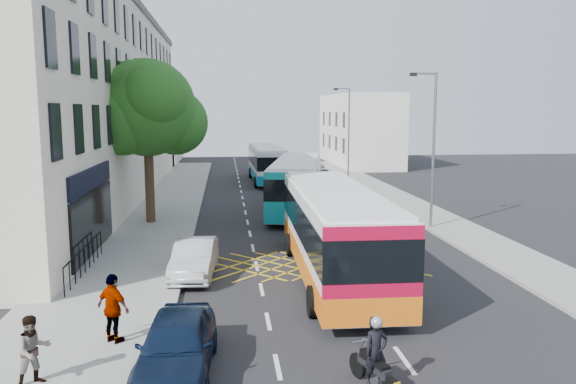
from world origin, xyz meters
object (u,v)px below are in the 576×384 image
object	(u,v)px
bus_near	(335,231)
parked_car_silver	(195,258)
pedestrian_far	(113,308)
distant_car_grey	(264,166)
lamp_far	(348,129)
bus_mid	(296,185)
pedestrian_near	(33,350)
bus_far	(267,163)
distant_car_silver	(315,166)
red_hatchback	(366,208)
lamp_near	(432,142)
motorbike	(375,356)
street_tree	(147,109)
parked_car_blue	(177,345)

from	to	relation	value
bus_near	parked_car_silver	world-z (taller)	bus_near
pedestrian_far	parked_car_silver	bearing A→B (deg)	-69.10
bus_near	distant_car_grey	distance (m)	36.74
lamp_far	bus_mid	size ratio (longest dim) A/B	0.68
bus_mid	pedestrian_near	world-z (taller)	bus_mid
parked_car_silver	pedestrian_far	world-z (taller)	pedestrian_far
bus_far	parked_car_silver	xyz separation A→B (m)	(-4.84, -27.89, -0.95)
pedestrian_far	distant_car_silver	bearing A→B (deg)	-69.47
bus_mid	red_hatchback	bearing A→B (deg)	-27.56
lamp_near	pedestrian_far	size ratio (longest dim) A/B	4.33
parked_car_silver	pedestrian_near	xyz separation A→B (m)	(-3.09, -8.45, 0.26)
motorbike	pedestrian_far	distance (m)	6.92
lamp_near	parked_car_silver	size ratio (longest dim) A/B	1.91
lamp_far	bus_far	world-z (taller)	lamp_far
street_tree	parked_car_silver	size ratio (longest dim) A/B	2.10
motorbike	distant_car_grey	size ratio (longest dim) A/B	0.45
motorbike	pedestrian_near	size ratio (longest dim) A/B	1.19
parked_car_blue	pedestrian_far	distance (m)	2.50
red_hatchback	street_tree	bearing A→B (deg)	0.60
motorbike	bus_far	bearing A→B (deg)	70.80
lamp_far	red_hatchback	world-z (taller)	lamp_far
lamp_near	bus_far	bearing A→B (deg)	108.52
bus_mid	bus_far	size ratio (longest dim) A/B	1.07
motorbike	distant_car_grey	world-z (taller)	motorbike
pedestrian_near	bus_mid	bearing A→B (deg)	32.76
bus_far	lamp_far	bearing A→B (deg)	-7.45
distant_car_grey	distant_car_silver	xyz separation A→B (m)	(5.22, -0.44, 0.02)
bus_far	pedestrian_far	distance (m)	34.81
parked_car_blue	pedestrian_far	world-z (taller)	pedestrian_far
street_tree	parked_car_blue	bearing A→B (deg)	-80.86
bus_near	red_hatchback	size ratio (longest dim) A/B	2.47
bus_near	bus_far	world-z (taller)	bus_near
lamp_near	bus_near	distance (m)	10.62
bus_mid	parked_car_silver	distance (m)	14.14
distant_car_grey	pedestrian_far	bearing A→B (deg)	-95.36
bus_mid	distant_car_grey	bearing A→B (deg)	101.93
motorbike	pedestrian_near	world-z (taller)	pedestrian_near
bus_near	parked_car_silver	size ratio (longest dim) A/B	2.87
bus_far	pedestrian_far	xyz separation A→B (m)	(-6.61, -34.17, -0.56)
street_tree	motorbike	world-z (taller)	street_tree
street_tree	lamp_far	size ratio (longest dim) A/B	1.10
bus_near	lamp_near	bearing A→B (deg)	51.16
bus_mid	red_hatchback	distance (m)	4.75
street_tree	parked_car_silver	world-z (taller)	street_tree
parked_car_blue	motorbike	bearing A→B (deg)	-13.12
lamp_near	bus_near	size ratio (longest dim) A/B	0.67
street_tree	parked_car_blue	size ratio (longest dim) A/B	2.05
motorbike	pedestrian_near	bearing A→B (deg)	155.00
street_tree	lamp_far	xyz separation A→B (m)	(14.71, 17.03, -1.68)
parked_car_silver	distant_car_grey	world-z (taller)	parked_car_silver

